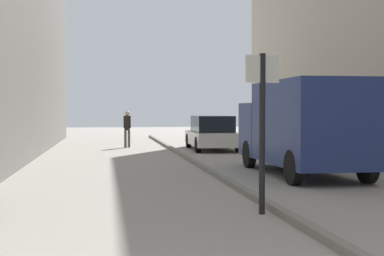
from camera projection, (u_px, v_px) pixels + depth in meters
name	position (u px, v px, depth m)	size (l,w,h in m)	color
ground_plane	(151.00, 174.00, 14.47)	(80.00, 80.00, 0.00)	gray
kerb_strip	(209.00, 170.00, 14.71)	(0.16, 40.00, 0.12)	slate
pedestrian_main_foreground	(127.00, 126.00, 24.60)	(0.32, 0.23, 1.65)	brown
delivery_van	(302.00, 125.00, 14.17)	(2.00, 5.42, 2.42)	navy
parked_car	(212.00, 133.00, 23.10)	(1.91, 4.24, 1.45)	silver
street_sign_post	(262.00, 119.00, 8.78)	(0.59, 0.15, 2.60)	black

